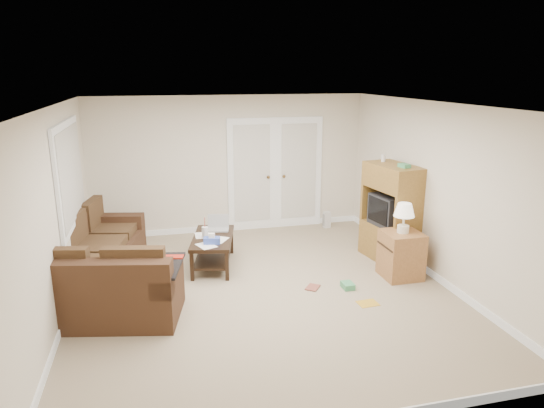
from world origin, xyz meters
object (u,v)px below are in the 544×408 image
object	(u,v)px
sectional_sofa	(97,271)
coffee_table	(213,249)
tv_armoire	(391,213)
side_cabinet	(401,251)

from	to	relation	value
sectional_sofa	coffee_table	bearing A→B (deg)	33.37
coffee_table	tv_armoire	xyz separation A→B (m)	(2.74, -0.39, 0.51)
coffee_table	side_cabinet	distance (m)	2.80
sectional_sofa	side_cabinet	world-z (taller)	side_cabinet
sectional_sofa	coffee_table	distance (m)	1.75
sectional_sofa	side_cabinet	bearing A→B (deg)	6.18
sectional_sofa	coffee_table	size ratio (longest dim) A/B	2.47
sectional_sofa	coffee_table	xyz separation A→B (m)	(1.62, 0.63, -0.08)
sectional_sofa	side_cabinet	size ratio (longest dim) A/B	2.81
tv_armoire	coffee_table	bearing A→B (deg)	163.08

